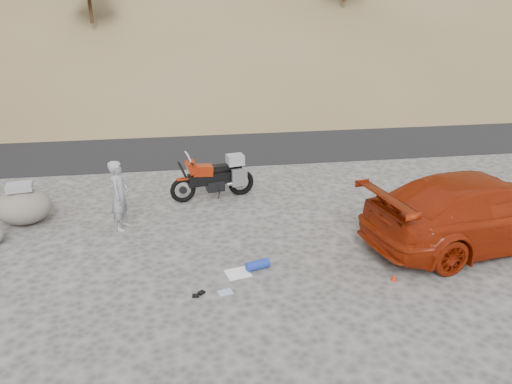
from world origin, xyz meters
TOP-DOWN VIEW (x-y plane):
  - ground at (0.00, 0.00)m, footprint 140.00×140.00m
  - road at (0.00, 9.00)m, footprint 120.00×7.00m
  - motorcycle at (0.61, 2.91)m, footprint 2.44×1.00m
  - man at (-1.88, 1.26)m, footprint 0.55×0.72m
  - red_car at (6.46, -0.77)m, footprint 6.02×3.32m
  - boulder at (-4.39, 1.97)m, footprint 1.42×1.22m
  - gear_white_cloth at (0.70, -1.33)m, footprint 0.58×0.54m
  - gear_blue_mat at (1.15, -1.21)m, footprint 0.55×0.34m
  - gear_funnel at (3.84, -2.08)m, footprint 0.12×0.12m
  - gear_glove_a at (-0.21, -2.06)m, footprint 0.14×0.11m
  - gear_glove_b at (-0.09, -1.97)m, footprint 0.16×0.16m
  - gear_blue_cloth at (0.38, -2.00)m, footprint 0.32×0.27m

SIDE VIEW (x-z plane):
  - ground at x=0.00m, z-range 0.00..0.00m
  - road at x=0.00m, z-range -0.03..0.03m
  - man at x=-1.88m, z-range -0.89..0.89m
  - red_car at x=6.46m, z-range -0.83..0.83m
  - gear_blue_cloth at x=0.38m, z-range 0.00..0.01m
  - gear_white_cloth at x=0.70m, z-range 0.00..0.02m
  - gear_glove_a at x=-0.21m, z-range 0.00..0.04m
  - gear_glove_b at x=-0.09m, z-range 0.00..0.04m
  - gear_funnel at x=3.84m, z-range 0.00..0.15m
  - gear_blue_mat at x=1.15m, z-range 0.00..0.20m
  - boulder at x=-4.39m, z-range -0.07..1.01m
  - motorcycle at x=0.61m, z-range -0.11..1.36m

